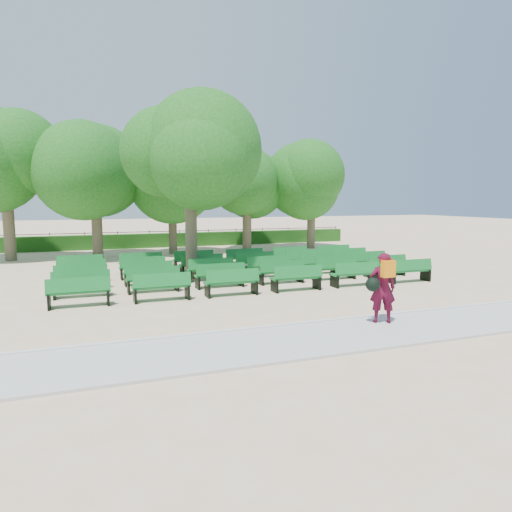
{
  "coord_description": "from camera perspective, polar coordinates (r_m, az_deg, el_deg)",
  "views": [
    {
      "loc": [
        -4.88,
        -16.11,
        3.1
      ],
      "look_at": [
        0.75,
        -1.0,
        1.1
      ],
      "focal_mm": 32.0,
      "sensor_mm": 36.0,
      "label": 1
    }
  ],
  "objects": [
    {
      "name": "hedge",
      "position": [
        30.61,
        -11.21,
        1.97
      ],
      "size": [
        26.0,
        0.7,
        0.9
      ],
      "primitive_type": "cube",
      "color": "#1B4B13",
      "rests_on": "ground"
    },
    {
      "name": "fence",
      "position": [
        31.05,
        -11.3,
        1.2
      ],
      "size": [
        26.0,
        0.1,
        1.02
      ],
      "primitive_type": null,
      "color": "black",
      "rests_on": "ground"
    },
    {
      "name": "paving",
      "position": [
        10.44,
        8.56,
        -10.1
      ],
      "size": [
        30.0,
        2.2,
        0.06
      ],
      "primitive_type": "cube",
      "color": "#B6B7B2",
      "rests_on": "ground"
    },
    {
      "name": "person",
      "position": [
        11.66,
        15.47,
        -3.73
      ],
      "size": [
        0.88,
        0.65,
        1.75
      ],
      "rotation": [
        0.0,
        0.0,
        2.71
      ],
      "color": "#490A1E",
      "rests_on": "ground"
    },
    {
      "name": "ground",
      "position": [
        17.11,
        -3.54,
        -3.38
      ],
      "size": [
        120.0,
        120.0,
        0.0
      ],
      "primitive_type": "plane",
      "color": "#D7B38E"
    },
    {
      "name": "tree_among",
      "position": [
        18.02,
        -8.24,
        10.58
      ],
      "size": [
        4.66,
        4.66,
        6.34
      ],
      "color": "brown",
      "rests_on": "ground"
    },
    {
      "name": "tree_line",
      "position": [
        26.74,
        -9.79,
        0.31
      ],
      "size": [
        21.8,
        6.8,
        7.04
      ],
      "primitive_type": null,
      "color": "#1E621B",
      "rests_on": "ground"
    },
    {
      "name": "bench_array",
      "position": [
        17.94,
        -2.2,
        -2.59
      ],
      "size": [
        1.78,
        0.64,
        1.11
      ],
      "rotation": [
        0.0,
        0.0,
        -0.06
      ],
      "color": "#137028",
      "rests_on": "ground"
    },
    {
      "name": "curb",
      "position": [
        11.41,
        5.74,
        -8.46
      ],
      "size": [
        30.0,
        0.12,
        0.1
      ],
      "primitive_type": "cube",
      "color": "silver",
      "rests_on": "ground"
    }
  ]
}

